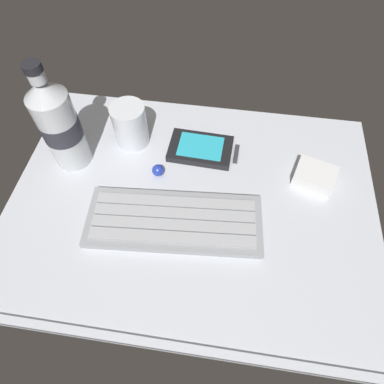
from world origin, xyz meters
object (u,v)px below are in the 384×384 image
juice_cup (131,126)px  water_bottle (59,124)px  keyboard (174,221)px  handheld_device (204,149)px  charger_block (315,176)px  trackball_mouse (158,170)px

juice_cup → water_bottle: 12.73cm
keyboard → water_bottle: (-21.22, 11.07, 8.20)cm
handheld_device → juice_cup: size_ratio=1.53×
handheld_device → juice_cup: juice_cup is taller
keyboard → charger_block: (23.57, 12.47, 0.39)cm
handheld_device → charger_block: size_ratio=1.86×
water_bottle → charger_block: 45.49cm
water_bottle → charger_block: water_bottle is taller
keyboard → handheld_device: keyboard is taller
keyboard → juice_cup: 20.66cm
juice_cup → trackball_mouse: size_ratio=3.86×
juice_cup → keyboard: bearing=-56.7°
juice_cup → charger_block: bearing=-7.5°
water_bottle → charger_block: bearing=1.8°
keyboard → charger_block: charger_block is taller
juice_cup → handheld_device: bearing=-3.6°
juice_cup → trackball_mouse: bearing=-48.5°
keyboard → trackball_mouse: 10.76cm
charger_block → trackball_mouse: bearing=-174.4°
keyboard → water_bottle: 25.30cm
juice_cup → trackball_mouse: 10.25cm
charger_block → trackball_mouse: charger_block is taller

